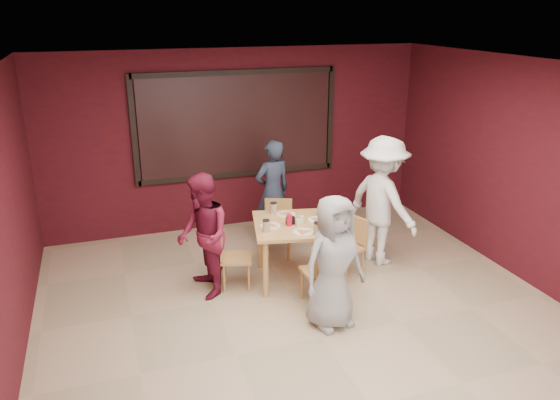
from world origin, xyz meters
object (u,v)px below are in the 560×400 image
object	(u,v)px
diner_back	(273,191)
chair_left	(231,254)
dining_table	(294,231)
chair_back	(278,224)
diner_right	(383,201)
chair_front	(323,270)
diner_left	(203,236)
diner_front	(333,262)
chair_right	(350,243)

from	to	relation	value
diner_back	chair_left	bearing A→B (deg)	40.41
dining_table	chair_back	distance (m)	0.86
chair_back	diner_right	size ratio (longest dim) A/B	0.45
chair_back	diner_right	distance (m)	1.50
chair_front	diner_left	world-z (taller)	diner_left
diner_left	diner_right	world-z (taller)	diner_right
diner_right	chair_back	bearing A→B (deg)	44.08
chair_back	diner_front	bearing A→B (deg)	-90.60
diner_right	diner_front	bearing A→B (deg)	117.06
chair_right	diner_front	size ratio (longest dim) A/B	0.52
chair_front	chair_left	world-z (taller)	chair_front
dining_table	diner_back	xyz separation A→B (m)	(0.14, 1.32, 0.09)
diner_front	diner_right	size ratio (longest dim) A/B	0.86
diner_left	diner_right	bearing A→B (deg)	89.66
chair_front	chair_back	xyz separation A→B (m)	(-0.03, 1.55, -0.02)
chair_right	diner_left	bearing A→B (deg)	177.01
chair_right	diner_left	xyz separation A→B (m)	(-1.92, 0.10, 0.32)
dining_table	chair_right	bearing A→B (deg)	-5.55
chair_left	diner_right	xyz separation A→B (m)	(2.13, 0.05, 0.44)
dining_table	chair_left	distance (m)	0.85
chair_right	diner_front	distance (m)	1.31
diner_front	diner_back	world-z (taller)	diner_back
chair_back	chair_left	xyz separation A→B (m)	(-0.87, -0.73, -0.01)
chair_right	dining_table	bearing A→B (deg)	174.45
chair_back	chair_right	xyz separation A→B (m)	(0.70, -0.90, -0.01)
chair_front	chair_back	size ratio (longest dim) A/B	1.04
dining_table	diner_left	size ratio (longest dim) A/B	0.78
dining_table	diner_right	size ratio (longest dim) A/B	0.67
chair_front	chair_back	distance (m)	1.55
diner_front	diner_right	distance (m)	1.80
chair_front	chair_back	world-z (taller)	chair_front
dining_table	chair_left	xyz separation A→B (m)	(-0.81, 0.10, -0.25)
chair_left	diner_front	world-z (taller)	diner_front
chair_left	diner_right	distance (m)	2.18
chair_right	diner_left	size ratio (longest dim) A/B	0.52
chair_right	diner_right	xyz separation A→B (m)	(0.57, 0.22, 0.44)
chair_right	diner_back	size ratio (longest dim) A/B	0.51
chair_front	chair_back	bearing A→B (deg)	91.27
diner_front	diner_left	world-z (taller)	diner_left
dining_table	diner_right	world-z (taller)	diner_right
chair_left	chair_front	bearing A→B (deg)	-42.27
diner_front	chair_right	bearing A→B (deg)	43.54
chair_front	diner_left	distance (m)	1.49
chair_front	chair_left	distance (m)	1.22
dining_table	chair_front	size ratio (longest dim) A/B	1.44
dining_table	diner_right	distance (m)	1.35
chair_right	chair_back	bearing A→B (deg)	127.74
diner_back	chair_front	bearing A→B (deg)	76.93
diner_left	dining_table	bearing A→B (deg)	85.70
chair_front	diner_right	xyz separation A→B (m)	(1.23, 0.87, 0.42)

